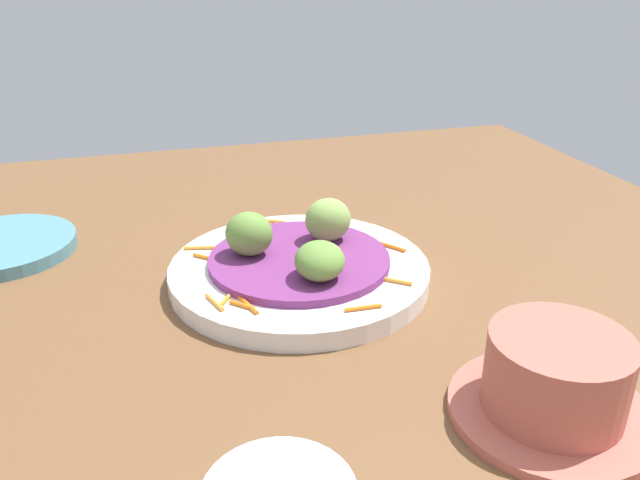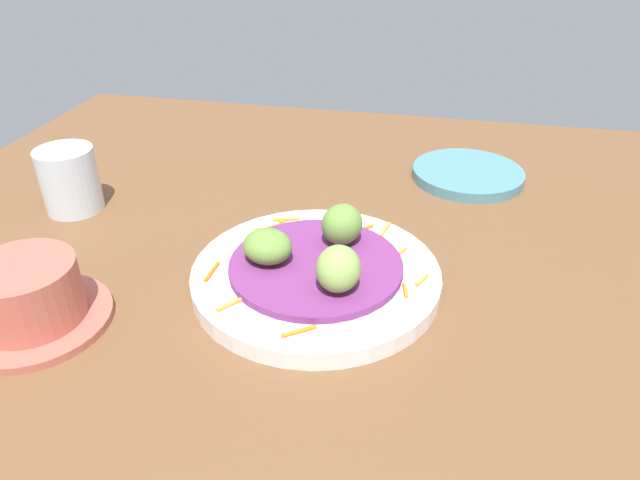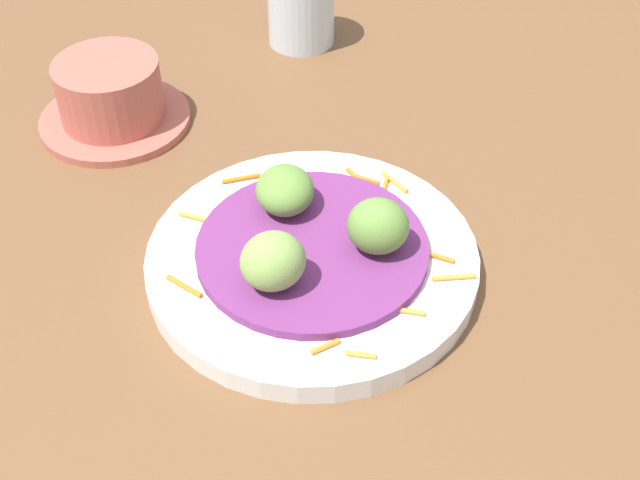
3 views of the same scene
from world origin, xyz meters
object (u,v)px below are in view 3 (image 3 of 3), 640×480
(terracotta_bowl, at_px, (111,97))
(guac_scoop_right, at_px, (273,261))
(main_plate, at_px, (312,261))
(guac_scoop_left, at_px, (378,226))
(guac_scoop_center, at_px, (285,190))
(water_glass, at_px, (301,6))

(terracotta_bowl, bearing_deg, guac_scoop_right, -74.13)
(main_plate, distance_m, terracotta_bowl, 0.28)
(guac_scoop_left, relative_size, terracotta_bowl, 0.33)
(guac_scoop_left, relative_size, guac_scoop_center, 0.91)
(guac_scoop_left, relative_size, guac_scoop_right, 0.98)
(main_plate, height_order, guac_scoop_left, guac_scoop_left)
(guac_scoop_left, xyz_separation_m, water_glass, (0.05, 0.37, -0.01))
(main_plate, height_order, guac_scoop_center, guac_scoop_center)
(guac_scoop_center, distance_m, water_glass, 0.32)
(main_plate, distance_m, water_glass, 0.36)
(main_plate, bearing_deg, guac_scoop_right, -142.12)
(main_plate, relative_size, guac_scoop_right, 5.40)
(main_plate, height_order, guac_scoop_right, guac_scoop_right)
(guac_scoop_center, distance_m, guac_scoop_right, 0.09)
(terracotta_bowl, relative_size, water_glass, 1.75)
(guac_scoop_left, bearing_deg, water_glass, 81.74)
(guac_scoop_center, bearing_deg, main_plate, -82.12)
(guac_scoop_right, height_order, water_glass, water_glass)
(main_plate, distance_m, guac_scoop_left, 0.06)
(guac_scoop_right, bearing_deg, guac_scoop_left, 7.88)
(guac_scoop_left, distance_m, guac_scoop_right, 0.09)
(guac_scoop_right, bearing_deg, water_glass, 69.74)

